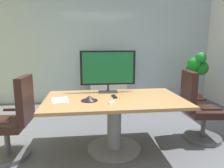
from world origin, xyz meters
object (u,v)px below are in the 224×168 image
object	(u,v)px
conference_table	(114,112)
tv_monitor	(108,69)
office_chair_right	(198,112)
conference_phone	(89,99)
potted_plant	(196,75)
remote_control	(114,96)
office_chair_left	(13,125)
wall_display_unit	(108,87)

from	to	relation	value
conference_table	tv_monitor	distance (m)	0.68
office_chair_right	conference_phone	xyz separation A→B (m)	(-1.67, -0.25, 0.33)
potted_plant	remote_control	bearing A→B (deg)	-140.65
office_chair_left	tv_monitor	size ratio (longest dim) A/B	1.30
office_chair_left	conference_phone	size ratio (longest dim) A/B	4.95
office_chair_right	conference_table	bearing A→B (deg)	102.81
conference_table	wall_display_unit	world-z (taller)	wall_display_unit
potted_plant	tv_monitor	bearing A→B (deg)	-146.90
potted_plant	remote_control	distance (m)	2.83
conference_phone	potted_plant	bearing A→B (deg)	37.52
conference_table	office_chair_right	bearing A→B (deg)	6.30
conference_table	remote_control	world-z (taller)	remote_control
office_chair_right	tv_monitor	xyz separation A→B (m)	(-1.38, 0.24, 0.66)
potted_plant	remote_control	xyz separation A→B (m)	(-2.19, -1.80, -0.01)
conference_phone	remote_control	xyz separation A→B (m)	(0.35, 0.15, -0.02)
wall_display_unit	conference_phone	xyz separation A→B (m)	(-0.51, -2.49, 0.35)
potted_plant	conference_table	bearing A→B (deg)	-139.94
office_chair_right	remote_control	xyz separation A→B (m)	(-1.32, -0.10, 0.31)
wall_display_unit	potted_plant	size ratio (longest dim) A/B	1.00
wall_display_unit	conference_phone	world-z (taller)	wall_display_unit
potted_plant	remote_control	world-z (taller)	potted_plant
tv_monitor	remote_control	bearing A→B (deg)	-81.30
office_chair_right	wall_display_unit	size ratio (longest dim) A/B	0.83
potted_plant	conference_phone	world-z (taller)	potted_plant
office_chair_right	potted_plant	xyz separation A→B (m)	(0.87, 1.70, 0.32)
tv_monitor	remote_control	distance (m)	0.49
office_chair_left	wall_display_unit	size ratio (longest dim) A/B	0.83
wall_display_unit	conference_phone	size ratio (longest dim) A/B	5.95
office_chair_left	conference_phone	distance (m)	1.04
office_chair_right	wall_display_unit	distance (m)	2.52
office_chair_left	potted_plant	distance (m)	4.02
conference_table	potted_plant	xyz separation A→B (m)	(2.20, 1.85, 0.22)
office_chair_left	office_chair_right	xyz separation A→B (m)	(2.66, 0.20, 0.00)
remote_control	office_chair_left	bearing A→B (deg)	178.96
office_chair_left	remote_control	world-z (taller)	office_chair_left
conference_table	tv_monitor	world-z (taller)	tv_monitor
conference_table	wall_display_unit	xyz separation A→B (m)	(0.17, 2.38, -0.12)
office_chair_left	conference_table	bearing A→B (deg)	94.75
tv_monitor	potted_plant	distance (m)	2.70
office_chair_left	wall_display_unit	distance (m)	2.86
wall_display_unit	tv_monitor	bearing A→B (deg)	-96.18
tv_monitor	potted_plant	size ratio (longest dim) A/B	0.64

